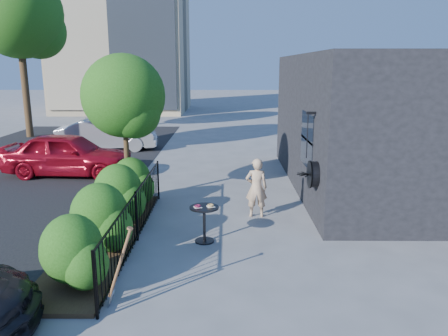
{
  "coord_description": "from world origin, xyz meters",
  "views": [
    {
      "loc": [
        0.43,
        -8.79,
        3.67
      ],
      "look_at": [
        0.35,
        1.74,
        1.2
      ],
      "focal_mm": 35.0,
      "sensor_mm": 36.0,
      "label": 1
    }
  ],
  "objects_px": {
    "car_silver": "(108,134)",
    "shovel": "(118,271)",
    "car_red": "(68,154)",
    "cafe_table": "(204,218)",
    "street_tree_far": "(19,19)",
    "patio_tree": "(126,101)",
    "woman": "(256,188)"
  },
  "relations": [
    {
      "from": "street_tree_far",
      "to": "shovel",
      "type": "distance_m",
      "value": 19.44
    },
    {
      "from": "patio_tree",
      "to": "street_tree_far",
      "type": "height_order",
      "value": "street_tree_far"
    },
    {
      "from": "street_tree_far",
      "to": "car_red",
      "type": "relative_size",
      "value": 1.92
    },
    {
      "from": "car_silver",
      "to": "car_red",
      "type": "bearing_deg",
      "value": 171.21
    },
    {
      "from": "car_silver",
      "to": "shovel",
      "type": "bearing_deg",
      "value": -171.89
    },
    {
      "from": "patio_tree",
      "to": "car_red",
      "type": "height_order",
      "value": "patio_tree"
    },
    {
      "from": "patio_tree",
      "to": "woman",
      "type": "bearing_deg",
      "value": -19.32
    },
    {
      "from": "car_red",
      "to": "shovel",
      "type": "bearing_deg",
      "value": -152.25
    },
    {
      "from": "cafe_table",
      "to": "car_silver",
      "type": "xyz_separation_m",
      "value": [
        -4.82,
        10.41,
        0.17
      ]
    },
    {
      "from": "patio_tree",
      "to": "car_silver",
      "type": "distance_m",
      "value": 8.3
    },
    {
      "from": "shovel",
      "to": "car_silver",
      "type": "height_order",
      "value": "car_silver"
    },
    {
      "from": "street_tree_far",
      "to": "woman",
      "type": "xyz_separation_m",
      "value": [
        11.09,
        -12.39,
        -5.18
      ]
    },
    {
      "from": "patio_tree",
      "to": "car_silver",
      "type": "bearing_deg",
      "value": 109.14
    },
    {
      "from": "woman",
      "to": "car_silver",
      "type": "bearing_deg",
      "value": -54.64
    },
    {
      "from": "car_silver",
      "to": "patio_tree",
      "type": "bearing_deg",
      "value": -168.35
    },
    {
      "from": "shovel",
      "to": "car_silver",
      "type": "distance_m",
      "value": 13.45
    },
    {
      "from": "patio_tree",
      "to": "shovel",
      "type": "distance_m",
      "value": 5.87
    },
    {
      "from": "woman",
      "to": "car_silver",
      "type": "distance_m",
      "value": 10.66
    },
    {
      "from": "woman",
      "to": "car_red",
      "type": "bearing_deg",
      "value": -33.21
    },
    {
      "from": "street_tree_far",
      "to": "car_red",
      "type": "height_order",
      "value": "street_tree_far"
    },
    {
      "from": "shovel",
      "to": "car_red",
      "type": "bearing_deg",
      "value": 114.11
    },
    {
      "from": "cafe_table",
      "to": "shovel",
      "type": "height_order",
      "value": "shovel"
    },
    {
      "from": "woman",
      "to": "shovel",
      "type": "xyz_separation_m",
      "value": [
        -2.41,
        -4.17,
        -0.16
      ]
    },
    {
      "from": "street_tree_far",
      "to": "woman",
      "type": "bearing_deg",
      "value": -48.17
    },
    {
      "from": "cafe_table",
      "to": "shovel",
      "type": "distance_m",
      "value": 2.82
    },
    {
      "from": "cafe_table",
      "to": "car_silver",
      "type": "height_order",
      "value": "car_silver"
    },
    {
      "from": "street_tree_far",
      "to": "car_silver",
      "type": "xyz_separation_m",
      "value": [
        5.06,
        -3.6,
        -5.21
      ]
    },
    {
      "from": "patio_tree",
      "to": "cafe_table",
      "type": "relative_size",
      "value": 4.74
    },
    {
      "from": "patio_tree",
      "to": "car_silver",
      "type": "height_order",
      "value": "patio_tree"
    },
    {
      "from": "woman",
      "to": "car_red",
      "type": "distance_m",
      "value": 7.41
    },
    {
      "from": "street_tree_far",
      "to": "shovel",
      "type": "height_order",
      "value": "street_tree_far"
    },
    {
      "from": "street_tree_far",
      "to": "shovel",
      "type": "bearing_deg",
      "value": -62.33
    }
  ]
}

